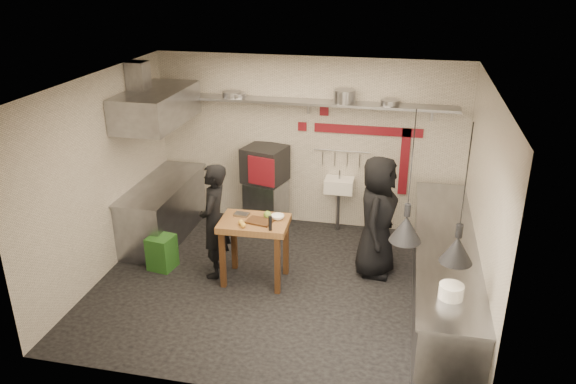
% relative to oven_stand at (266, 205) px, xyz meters
% --- Properties ---
extents(floor, '(5.00, 5.00, 0.00)m').
position_rel_oven_stand_xyz_m(floor, '(0.64, -1.75, -0.40)').
color(floor, black).
rests_on(floor, ground).
extents(ceiling, '(5.00, 5.00, 0.00)m').
position_rel_oven_stand_xyz_m(ceiling, '(0.64, -1.75, 2.40)').
color(ceiling, silver).
rests_on(ceiling, floor).
extents(wall_back, '(5.00, 0.04, 2.80)m').
position_rel_oven_stand_xyz_m(wall_back, '(0.64, 0.35, 1.00)').
color(wall_back, silver).
rests_on(wall_back, floor).
extents(wall_front, '(5.00, 0.04, 2.80)m').
position_rel_oven_stand_xyz_m(wall_front, '(0.64, -3.85, 1.00)').
color(wall_front, silver).
rests_on(wall_front, floor).
extents(wall_left, '(0.04, 4.20, 2.80)m').
position_rel_oven_stand_xyz_m(wall_left, '(-1.86, -1.75, 1.00)').
color(wall_left, silver).
rests_on(wall_left, floor).
extents(wall_right, '(0.04, 4.20, 2.80)m').
position_rel_oven_stand_xyz_m(wall_right, '(3.14, -1.75, 1.00)').
color(wall_right, silver).
rests_on(wall_right, floor).
extents(red_band_horiz, '(1.70, 0.02, 0.14)m').
position_rel_oven_stand_xyz_m(red_band_horiz, '(1.59, 0.33, 1.28)').
color(red_band_horiz, maroon).
rests_on(red_band_horiz, wall_back).
extents(red_band_vert, '(0.14, 0.02, 1.10)m').
position_rel_oven_stand_xyz_m(red_band_vert, '(2.19, 0.33, 0.80)').
color(red_band_vert, maroon).
rests_on(red_band_vert, wall_back).
extents(red_tile_a, '(0.14, 0.02, 0.14)m').
position_rel_oven_stand_xyz_m(red_tile_a, '(0.89, 0.33, 1.55)').
color(red_tile_a, maroon).
rests_on(red_tile_a, wall_back).
extents(red_tile_b, '(0.14, 0.02, 0.14)m').
position_rel_oven_stand_xyz_m(red_tile_b, '(0.54, 0.33, 1.28)').
color(red_tile_b, maroon).
rests_on(red_tile_b, wall_back).
extents(back_shelf, '(4.60, 0.34, 0.04)m').
position_rel_oven_stand_xyz_m(back_shelf, '(0.64, 0.17, 1.72)').
color(back_shelf, gray).
rests_on(back_shelf, wall_back).
extents(shelf_bracket_left, '(0.04, 0.06, 0.24)m').
position_rel_oven_stand_xyz_m(shelf_bracket_left, '(-1.26, 0.32, 1.62)').
color(shelf_bracket_left, gray).
rests_on(shelf_bracket_left, wall_back).
extents(shelf_bracket_mid, '(0.04, 0.06, 0.24)m').
position_rel_oven_stand_xyz_m(shelf_bracket_mid, '(0.64, 0.32, 1.62)').
color(shelf_bracket_mid, gray).
rests_on(shelf_bracket_mid, wall_back).
extents(shelf_bracket_right, '(0.04, 0.06, 0.24)m').
position_rel_oven_stand_xyz_m(shelf_bracket_right, '(2.54, 0.32, 1.62)').
color(shelf_bracket_right, gray).
rests_on(shelf_bracket_right, wall_back).
extents(pan_far_left, '(0.34, 0.34, 0.09)m').
position_rel_oven_stand_xyz_m(pan_far_left, '(-0.58, 0.17, 1.79)').
color(pan_far_left, gray).
rests_on(pan_far_left, back_shelf).
extents(pan_mid_left, '(0.27, 0.27, 0.07)m').
position_rel_oven_stand_xyz_m(pan_mid_left, '(-0.48, 0.17, 1.78)').
color(pan_mid_left, gray).
rests_on(pan_mid_left, back_shelf).
extents(stock_pot, '(0.39, 0.39, 0.20)m').
position_rel_oven_stand_xyz_m(stock_pot, '(1.22, 0.17, 1.84)').
color(stock_pot, gray).
rests_on(stock_pot, back_shelf).
extents(pan_right, '(0.31, 0.31, 0.08)m').
position_rel_oven_stand_xyz_m(pan_right, '(1.90, 0.17, 1.78)').
color(pan_right, gray).
rests_on(pan_right, back_shelf).
extents(oven_stand, '(0.70, 0.66, 0.80)m').
position_rel_oven_stand_xyz_m(oven_stand, '(0.00, 0.00, 0.00)').
color(oven_stand, gray).
rests_on(oven_stand, floor).
extents(combi_oven, '(0.76, 0.73, 0.58)m').
position_rel_oven_stand_xyz_m(combi_oven, '(-0.02, 0.06, 0.69)').
color(combi_oven, black).
rests_on(combi_oven, oven_stand).
extents(oven_door, '(0.46, 0.15, 0.46)m').
position_rel_oven_stand_xyz_m(oven_door, '(0.00, -0.28, 0.69)').
color(oven_door, maroon).
rests_on(oven_door, combi_oven).
extents(oven_glass, '(0.34, 0.10, 0.34)m').
position_rel_oven_stand_xyz_m(oven_glass, '(0.05, -0.27, 0.69)').
color(oven_glass, black).
rests_on(oven_glass, oven_door).
extents(hand_sink, '(0.46, 0.34, 0.22)m').
position_rel_oven_stand_xyz_m(hand_sink, '(1.19, 0.17, 0.38)').
color(hand_sink, white).
rests_on(hand_sink, wall_back).
extents(sink_tap, '(0.03, 0.03, 0.14)m').
position_rel_oven_stand_xyz_m(sink_tap, '(1.19, 0.17, 0.56)').
color(sink_tap, gray).
rests_on(sink_tap, hand_sink).
extents(sink_drain, '(0.06, 0.06, 0.66)m').
position_rel_oven_stand_xyz_m(sink_drain, '(1.19, 0.13, -0.06)').
color(sink_drain, gray).
rests_on(sink_drain, floor).
extents(utensil_rail, '(0.90, 0.02, 0.02)m').
position_rel_oven_stand_xyz_m(utensil_rail, '(1.19, 0.31, 0.92)').
color(utensil_rail, gray).
rests_on(utensil_rail, wall_back).
extents(counter_right, '(0.70, 3.80, 0.90)m').
position_rel_oven_stand_xyz_m(counter_right, '(2.79, -1.75, 0.05)').
color(counter_right, gray).
rests_on(counter_right, floor).
extents(counter_right_top, '(0.76, 3.90, 0.03)m').
position_rel_oven_stand_xyz_m(counter_right_top, '(2.79, -1.75, 0.52)').
color(counter_right_top, gray).
rests_on(counter_right_top, counter_right).
extents(plate_stack, '(0.27, 0.27, 0.15)m').
position_rel_oven_stand_xyz_m(plate_stack, '(2.76, -3.07, 0.61)').
color(plate_stack, white).
rests_on(plate_stack, counter_right_top).
extents(small_bowl_right, '(0.25, 0.25, 0.05)m').
position_rel_oven_stand_xyz_m(small_bowl_right, '(2.74, -3.00, 0.56)').
color(small_bowl_right, white).
rests_on(small_bowl_right, counter_right_top).
extents(counter_left, '(0.70, 1.90, 0.90)m').
position_rel_oven_stand_xyz_m(counter_left, '(-1.51, -0.70, 0.05)').
color(counter_left, gray).
rests_on(counter_left, floor).
extents(counter_left_top, '(0.76, 2.00, 0.03)m').
position_rel_oven_stand_xyz_m(counter_left_top, '(-1.51, -0.70, 0.52)').
color(counter_left_top, gray).
rests_on(counter_left_top, counter_left).
extents(extractor_hood, '(0.78, 1.60, 0.50)m').
position_rel_oven_stand_xyz_m(extractor_hood, '(-1.46, -0.70, 1.75)').
color(extractor_hood, gray).
rests_on(extractor_hood, ceiling).
extents(hood_duct, '(0.28, 0.28, 0.50)m').
position_rel_oven_stand_xyz_m(hood_duct, '(-1.71, -0.70, 2.15)').
color(hood_duct, gray).
rests_on(hood_duct, ceiling).
extents(green_bin, '(0.39, 0.39, 0.50)m').
position_rel_oven_stand_xyz_m(green_bin, '(-1.14, -1.64, -0.15)').
color(green_bin, '#22581D').
rests_on(green_bin, floor).
extents(prep_table, '(0.94, 0.67, 0.92)m').
position_rel_oven_stand_xyz_m(prep_table, '(0.27, -1.68, 0.06)').
color(prep_table, olive).
rests_on(prep_table, floor).
extents(cutting_board, '(0.37, 0.30, 0.02)m').
position_rel_oven_stand_xyz_m(cutting_board, '(0.36, -1.72, 0.53)').
color(cutting_board, '#472A16').
rests_on(cutting_board, prep_table).
extents(pepper_mill, '(0.06, 0.06, 0.20)m').
position_rel_oven_stand_xyz_m(pepper_mill, '(0.55, -1.92, 0.62)').
color(pepper_mill, black).
rests_on(pepper_mill, prep_table).
extents(lemon_a, '(0.09, 0.09, 0.07)m').
position_rel_oven_stand_xyz_m(lemon_a, '(0.14, -1.85, 0.56)').
color(lemon_a, gold).
rests_on(lemon_a, prep_table).
extents(lemon_b, '(0.09, 0.09, 0.07)m').
position_rel_oven_stand_xyz_m(lemon_b, '(0.19, -1.92, 0.56)').
color(lemon_b, gold).
rests_on(lemon_b, prep_table).
extents(veg_ball, '(0.12, 0.12, 0.11)m').
position_rel_oven_stand_xyz_m(veg_ball, '(0.43, -1.57, 0.57)').
color(veg_ball, olive).
rests_on(veg_ball, prep_table).
extents(steel_tray, '(0.21, 0.16, 0.03)m').
position_rel_oven_stand_xyz_m(steel_tray, '(0.06, -1.56, 0.54)').
color(steel_tray, gray).
rests_on(steel_tray, prep_table).
extents(bowl, '(0.22, 0.22, 0.06)m').
position_rel_oven_stand_xyz_m(bowl, '(0.57, -1.57, 0.55)').
color(bowl, white).
rests_on(bowl, prep_table).
extents(heat_lamp_near, '(0.39, 0.39, 1.46)m').
position_rel_oven_stand_xyz_m(heat_lamp_near, '(2.25, -2.67, 1.67)').
color(heat_lamp_near, black).
rests_on(heat_lamp_near, ceiling).
extents(heat_lamp_far, '(0.37, 0.37, 1.45)m').
position_rel_oven_stand_xyz_m(heat_lamp_far, '(2.76, -3.06, 1.68)').
color(heat_lamp_far, black).
rests_on(heat_lamp_far, ceiling).
extents(chef_left, '(0.43, 0.63, 1.65)m').
position_rel_oven_stand_xyz_m(chef_left, '(-0.32, -1.63, 0.43)').
color(chef_left, black).
rests_on(chef_left, floor).
extents(chef_right, '(0.68, 0.93, 1.75)m').
position_rel_oven_stand_xyz_m(chef_right, '(1.88, -1.12, 0.48)').
color(chef_right, black).
rests_on(chef_right, floor).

